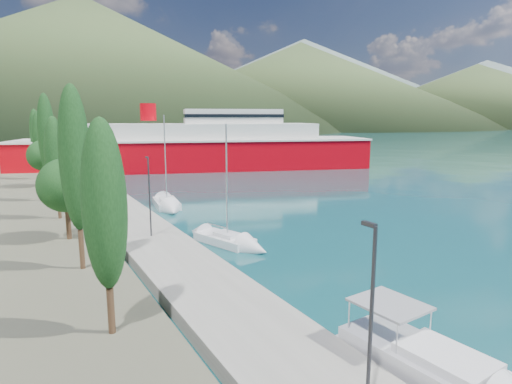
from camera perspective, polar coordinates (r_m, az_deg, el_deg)
ground at (r=138.65m, az=-21.98°, el=5.17°), size 1400.00×1400.00×0.00m
quay at (r=45.00m, az=-17.76°, el=-2.55°), size 5.00×88.00×0.80m
hills_far at (r=658.27m, az=-15.90°, el=15.45°), size 1480.00×900.00×180.00m
hills_near at (r=408.36m, az=-13.08°, el=15.21°), size 1010.00×520.00×115.00m
tree_row at (r=48.72m, az=-25.77°, el=4.48°), size 4.01×64.39×11.62m
lamp_posts at (r=33.45m, az=-14.17°, el=-0.14°), size 0.15×47.88×6.06m
sailboat_near at (r=32.61m, az=-2.18°, el=-6.97°), size 4.09×7.34×10.11m
sailboat_mid at (r=46.55m, az=-11.51°, el=-1.98°), size 3.48×7.72×10.95m
ferry at (r=82.93m, az=-7.57°, el=5.81°), size 66.28×32.92×12.94m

